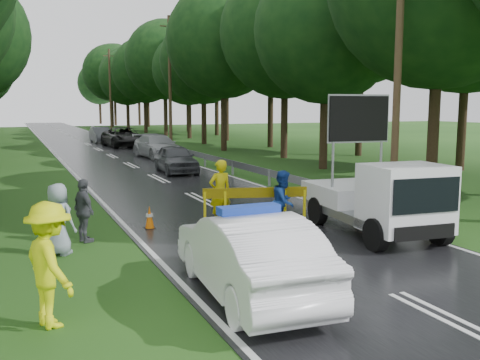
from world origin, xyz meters
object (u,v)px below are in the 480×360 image
queue_car_second (158,146)px  queue_car_third (124,137)px  barrier (255,198)px  officer (220,192)px  police_sedan (249,255)px  civilian (284,201)px  queue_car_fourth (101,135)px  queue_car_first (176,159)px  work_truck (380,199)px

queue_car_second → queue_car_third: bearing=85.7°
barrier → officer: bearing=138.0°
officer → police_sedan: bearing=67.5°
civilian → queue_car_fourth: civilian is taller
barrier → queue_car_fourth: size_ratio=0.64×
barrier → queue_car_first: (1.62, 12.93, -0.18)m
queue_car_second → barrier: bearing=-103.1°
work_truck → barrier: work_truck is taller
work_truck → officer: bearing=144.1°
queue_car_first → work_truck: bearing=-83.0°
queue_car_first → queue_car_second: size_ratio=0.80×
civilian → queue_car_second: size_ratio=0.32×
queue_car_third → queue_car_fourth: (-0.90, 6.00, -0.09)m
work_truck → police_sedan: bearing=-146.2°
barrier → police_sedan: bearing=-100.1°
queue_car_second → police_sedan: bearing=-106.7°
barrier → queue_car_first: 13.03m
officer → civilian: officer is taller
police_sedan → barrier: police_sedan is taller
officer → queue_car_first: 12.14m
civilian → queue_car_third: 31.33m
officer → queue_car_fourth: (2.26, 35.77, -0.22)m
work_truck → civilian: bearing=151.9°
officer → queue_car_second: (3.38, 19.85, -0.18)m
civilian → queue_car_third: (1.95, 31.27, -0.03)m
barrier → queue_car_third: queue_car_third is taller
work_truck → civilian: size_ratio=2.82×
officer → queue_car_fourth: bearing=-99.9°
work_truck → queue_car_second: bearing=94.9°
queue_car_third → civilian: bearing=-97.3°
queue_car_second → queue_car_fourth: bearing=88.4°
barrier → queue_car_fourth: bearing=103.6°
barrier → civilian: bearing=-23.9°
queue_car_first → queue_car_second: (1.13, 7.93, 0.05)m
work_truck → barrier: size_ratio=1.71×
police_sedan → officer: bearing=-102.3°
civilian → queue_car_third: civilian is taller
work_truck → queue_car_third: (-0.11, 32.62, -0.18)m
officer → civilian: bearing=122.8°
civilian → queue_car_second: bearing=42.1°
queue_car_second → queue_car_fourth: queue_car_second is taller
work_truck → queue_car_third: work_truck is taller
officer → queue_car_second: bearing=-105.9°
officer → queue_car_first: bearing=-106.9°
officer → queue_car_fourth: 35.84m
police_sedan → queue_car_third: bearing=-93.8°
barrier → civilian: size_ratio=1.64×
queue_car_second → queue_car_third: 9.92m
civilian → queue_car_fourth: (1.05, 37.27, -0.12)m
work_truck → officer: size_ratio=2.53×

